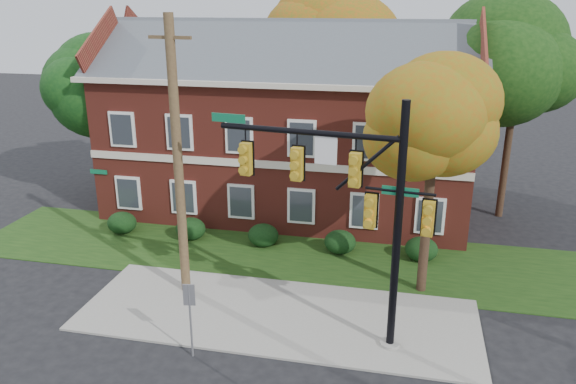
% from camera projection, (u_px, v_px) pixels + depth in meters
% --- Properties ---
extents(ground, '(120.00, 120.00, 0.00)m').
position_uv_depth(ground, '(270.00, 331.00, 19.00)').
color(ground, black).
rests_on(ground, ground).
extents(sidewalk, '(14.00, 5.00, 0.08)m').
position_uv_depth(sidewalk, '(277.00, 315.00, 19.91)').
color(sidewalk, gray).
rests_on(sidewalk, ground).
extents(grass_strip, '(30.00, 6.00, 0.04)m').
position_uv_depth(grass_strip, '(304.00, 256.00, 24.54)').
color(grass_strip, '#193811').
rests_on(grass_strip, ground).
extents(apartment_building, '(18.80, 8.80, 9.74)m').
position_uv_depth(apartment_building, '(288.00, 116.00, 28.83)').
color(apartment_building, maroon).
rests_on(apartment_building, ground).
extents(hedge_far_left, '(1.40, 1.26, 1.05)m').
position_uv_depth(hedge_far_left, '(122.00, 223.00, 26.85)').
color(hedge_far_left, black).
rests_on(hedge_far_left, ground).
extents(hedge_left, '(1.40, 1.26, 1.05)m').
position_uv_depth(hedge_left, '(191.00, 229.00, 26.14)').
color(hedge_left, black).
rests_on(hedge_left, ground).
extents(hedge_center, '(1.40, 1.26, 1.05)m').
position_uv_depth(hedge_center, '(263.00, 235.00, 25.43)').
color(hedge_center, black).
rests_on(hedge_center, ground).
extents(hedge_right, '(1.40, 1.26, 1.05)m').
position_uv_depth(hedge_right, '(340.00, 242.00, 24.72)').
color(hedge_right, black).
rests_on(hedge_right, ground).
extents(hedge_far_right, '(1.40, 1.26, 1.05)m').
position_uv_depth(hedge_far_right, '(421.00, 249.00, 24.01)').
color(hedge_far_right, black).
rests_on(hedge_far_right, ground).
extents(tree_near_right, '(4.50, 4.25, 8.58)m').
position_uv_depth(tree_near_right, '(442.00, 121.00, 19.35)').
color(tree_near_right, black).
rests_on(tree_near_right, ground).
extents(tree_left_rear, '(5.40, 5.10, 8.88)m').
position_uv_depth(tree_left_rear, '(101.00, 80.00, 29.23)').
color(tree_left_rear, black).
rests_on(tree_left_rear, ground).
extents(tree_right_rear, '(6.30, 5.95, 10.62)m').
position_uv_depth(tree_right_rear, '(527.00, 56.00, 26.31)').
color(tree_right_rear, black).
rests_on(tree_right_rear, ground).
extents(tree_far_rear, '(6.84, 6.46, 11.52)m').
position_uv_depth(tree_far_rear, '(337.00, 31.00, 34.56)').
color(tree_far_rear, black).
rests_on(tree_far_rear, ground).
extents(traffic_signal, '(7.14, 1.17, 8.01)m').
position_uv_depth(traffic_signal, '(352.00, 197.00, 16.99)').
color(traffic_signal, gray).
rests_on(traffic_signal, ground).
extents(utility_pole, '(1.60, 0.38, 10.25)m').
position_uv_depth(utility_pole, '(178.00, 161.00, 19.94)').
color(utility_pole, '#4F3925').
rests_on(utility_pole, ground).
extents(sign_post, '(0.37, 0.11, 2.53)m').
position_uv_depth(sign_post, '(190.00, 308.00, 17.12)').
color(sign_post, slate).
rests_on(sign_post, ground).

